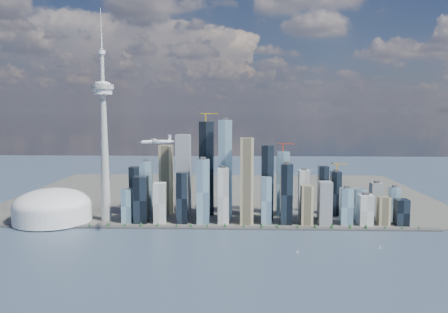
{
  "coord_description": "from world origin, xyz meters",
  "views": [
    {
      "loc": [
        53.15,
        -816.39,
        294.69
      ],
      "look_at": [
        15.59,
        260.0,
        180.87
      ],
      "focal_mm": 35.0,
      "sensor_mm": 36.0,
      "label": 1
    }
  ],
  "objects_px": {
    "dome_stadium": "(53,207)",
    "sailboat_east": "(380,247)",
    "needle_tower": "(104,133)",
    "sailboat_west": "(297,251)",
    "airplane": "(157,141)"
  },
  "relations": [
    {
      "from": "needle_tower",
      "to": "airplane",
      "type": "bearing_deg",
      "value": -45.02
    },
    {
      "from": "dome_stadium",
      "to": "sailboat_west",
      "type": "height_order",
      "value": "dome_stadium"
    },
    {
      "from": "dome_stadium",
      "to": "sailboat_east",
      "type": "bearing_deg",
      "value": -13.88
    },
    {
      "from": "sailboat_west",
      "to": "needle_tower",
      "type": "bearing_deg",
      "value": 161.29
    },
    {
      "from": "airplane",
      "to": "sailboat_west",
      "type": "xyz_separation_m",
      "value": [
        303.62,
        -69.4,
        -223.89
      ]
    },
    {
      "from": "airplane",
      "to": "needle_tower",
      "type": "bearing_deg",
      "value": 115.91
    },
    {
      "from": "needle_tower",
      "to": "sailboat_west",
      "type": "xyz_separation_m",
      "value": [
        475.16,
        -241.07,
        -232.67
      ]
    },
    {
      "from": "sailboat_east",
      "to": "needle_tower",
      "type": "bearing_deg",
      "value": 170.29
    },
    {
      "from": "dome_stadium",
      "to": "airplane",
      "type": "bearing_deg",
      "value": -27.43
    },
    {
      "from": "dome_stadium",
      "to": "sailboat_west",
      "type": "xyz_separation_m",
      "value": [
        615.16,
        -231.07,
        -36.27
      ]
    },
    {
      "from": "dome_stadium",
      "to": "sailboat_west",
      "type": "distance_m",
      "value": 658.13
    },
    {
      "from": "dome_stadium",
      "to": "needle_tower",
      "type": "bearing_deg",
      "value": 4.09
    },
    {
      "from": "needle_tower",
      "to": "sailboat_west",
      "type": "height_order",
      "value": "needle_tower"
    },
    {
      "from": "needle_tower",
      "to": "dome_stadium",
      "type": "height_order",
      "value": "needle_tower"
    },
    {
      "from": "needle_tower",
      "to": "sailboat_west",
      "type": "relative_size",
      "value": 55.78
    }
  ]
}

